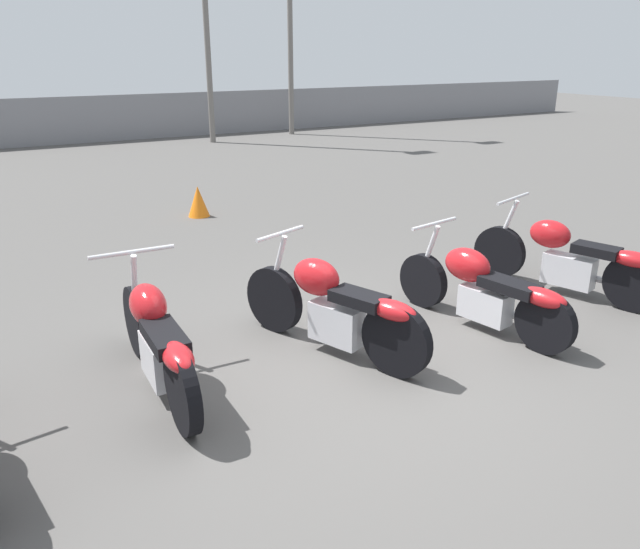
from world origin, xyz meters
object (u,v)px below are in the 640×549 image
Objects in this scene: motorcycle_slot_4 at (568,259)px; traffic_cone_near at (198,201)px; motorcycle_slot_1 at (158,341)px; motorcycle_slot_3 at (484,290)px; motorcycle_slot_2 at (334,307)px.

traffic_cone_near is (-2.36, 5.24, -0.16)m from motorcycle_slot_4.
motorcycle_slot_1 is 3.04m from motorcycle_slot_3.
motorcycle_slot_4 is at bearing -1.73° from motorcycle_slot_3.
motorcycle_slot_2 is (1.52, -0.12, 0.00)m from motorcycle_slot_1.
traffic_cone_near is at bearing 63.21° from motorcycle_slot_2.
motorcycle_slot_1 is at bearing 155.14° from motorcycle_slot_2.
motorcycle_slot_2 is 2.93m from motorcycle_slot_4.
motorcycle_slot_2 reaches higher than motorcycle_slot_3.
motorcycle_slot_1 is at bearing 160.45° from motorcycle_slot_4.
motorcycle_slot_1 is 1.02× the size of motorcycle_slot_3.
motorcycle_slot_3 reaches higher than traffic_cone_near.
motorcycle_slot_4 is (1.43, 0.22, 0.01)m from motorcycle_slot_3.
motorcycle_slot_4 is 4.17× the size of traffic_cone_near.
motorcycle_slot_4 is at bearing -65.80° from traffic_cone_near.
traffic_cone_near is (2.09, 5.07, -0.18)m from motorcycle_slot_1.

